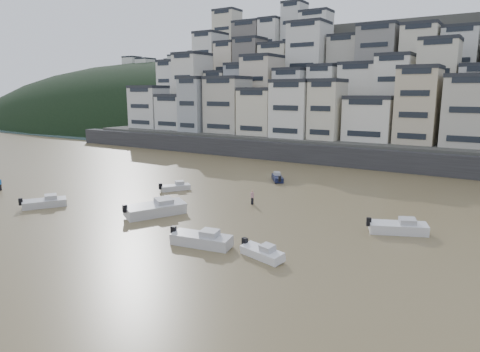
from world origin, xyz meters
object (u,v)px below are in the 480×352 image
Objects in this scene: boat_j at (44,201)px; boat_a at (201,237)px; boat_b at (262,251)px; boat_h at (277,177)px; person_pink at (252,197)px; boat_f at (175,186)px; boat_c at (156,207)px; boat_d at (398,226)px; person_blue at (0,184)px.

boat_a is (23.08, -0.28, 0.10)m from boat_j.
boat_h is at bearing 130.58° from boat_b.
person_pink is (-3.51, 14.36, 0.07)m from boat_a.
boat_b is at bearing -56.28° from person_pink.
person_pink is at bearing -59.79° from boat_f.
boat_c is 11.57m from person_pink.
boat_a is at bearing -161.00° from boat_b.
boat_d is 3.30× the size of person_blue.
person_pink reaches higher than boat_j.
boat_h reaches higher than boat_b.
boat_a reaches higher than boat_b.
boat_c is at bearing -115.43° from boat_f.
boat_j is at bearing 169.48° from boat_a.
boat_d is (7.75, 12.25, 0.20)m from boat_b.
person_blue is at bearing -167.36° from boat_b.
boat_f is (-6.31, 10.42, -0.37)m from boat_c.
boat_a is 3.38× the size of person_pink.
boat_b is 5.83m from boat_a.
boat_j is 1.19× the size of boat_f.
boat_a is at bearing -90.56° from boat_c.
boat_d is 17.15m from person_pink.
boat_b is (28.89, 0.11, -0.11)m from boat_j.
person_blue is at bearing 113.54° from boat_j.
person_pink is (6.26, 9.72, -0.09)m from boat_c.
boat_f is (7.00, 14.77, -0.11)m from boat_j.
boat_j is 2.96× the size of person_pink.
boat_a is 1.03× the size of boat_d.
person_blue is 34.76m from person_pink.
boat_a is at bearing -76.28° from person_pink.
boat_a is at bearing -99.73° from boat_f.
boat_b is at bearing -145.83° from boat_d.
boat_a is at bearing -58.63° from boat_j.
boat_h is (-20.91, 15.43, -0.17)m from boat_d.
boat_h is (15.73, 27.80, -0.09)m from boat_j.
person_blue reaches higher than boat_d.
boat_c is 4.06× the size of person_pink.
boat_f is 29.73m from boat_d.
boat_h is at bearing 105.66° from person_pink.
person_blue is (-36.08, 2.23, 0.07)m from boat_a.
boat_c is at bearing 138.38° from boat_h.
person_pink is at bearing -7.98° from boat_c.
boat_a is 1.32× the size of boat_h.
boat_c is 1.20× the size of boat_a.
boat_c is 1.63× the size of boat_f.
boat_a reaches higher than boat_d.
person_pink is at bearing 20.42° from person_blue.
person_pink reaches higher than boat_h.
person_blue is at bearing 96.25° from boat_h.
boat_h is at bearing 2.56° from boat_j.
person_pink is (3.85, -13.72, 0.26)m from boat_h.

